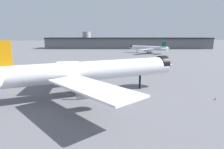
% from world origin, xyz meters
% --- Properties ---
extents(ground, '(900.00, 900.00, 0.00)m').
position_xyz_m(ground, '(0.00, 0.00, 0.00)').
color(ground, slate).
extents(airliner_near_gate, '(55.08, 49.14, 15.01)m').
position_xyz_m(airliner_near_gate, '(-3.41, -0.22, 6.61)').
color(airliner_near_gate, white).
rests_on(airliner_near_gate, ground).
extents(airliner_far_taxiway, '(31.36, 28.59, 9.97)m').
position_xyz_m(airliner_far_taxiway, '(47.81, 113.09, 4.39)').
color(airliner_far_taxiway, silver).
rests_on(airliner_far_taxiway, ground).
extents(terminal_building, '(184.00, 49.36, 18.46)m').
position_xyz_m(terminal_building, '(40.67, 172.79, 6.14)').
color(terminal_building, slate).
rests_on(terminal_building, ground).
extents(service_truck_front, '(3.58, 5.88, 3.00)m').
position_xyz_m(service_truck_front, '(11.33, 30.37, 1.59)').
color(service_truck_front, black).
rests_on(service_truck_front, ground).
extents(traffic_cone_near_nose, '(0.53, 0.53, 0.66)m').
position_xyz_m(traffic_cone_near_nose, '(28.77, -7.76, 0.33)').
color(traffic_cone_near_nose, '#F2600C').
rests_on(traffic_cone_near_nose, ground).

